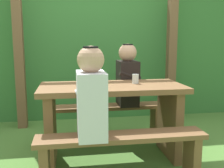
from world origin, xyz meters
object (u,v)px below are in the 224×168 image
(bench_far, at_px, (105,115))
(drinking_glass, at_px, (135,79))
(bottle_left, at_px, (94,75))
(person_white_shirt, at_px, (91,96))
(person_black_coat, at_px, (127,77))
(bench_near, at_px, (122,149))
(picnic_table, at_px, (112,109))

(bench_far, height_order, drinking_glass, drinking_glass)
(bench_far, relative_size, drinking_glass, 14.85)
(bench_far, bearing_deg, bottle_left, -109.19)
(person_white_shirt, height_order, person_black_coat, same)
(person_white_shirt, distance_m, bottle_left, 0.52)
(bench_near, height_order, person_black_coat, person_black_coat)
(bench_near, xyz_separation_m, bottle_left, (-0.17, 0.51, 0.54))
(person_white_shirt, bearing_deg, drinking_glass, 48.51)
(bench_near, relative_size, person_black_coat, 1.95)
(picnic_table, distance_m, person_black_coat, 0.62)
(drinking_glass, xyz_separation_m, bottle_left, (-0.42, -0.05, 0.05))
(drinking_glass, bearing_deg, person_black_coat, 88.16)
(person_black_coat, xyz_separation_m, bottle_left, (-0.43, -0.49, 0.09))
(bench_far, height_order, person_white_shirt, person_white_shirt)
(person_black_coat, bearing_deg, bench_far, 179.28)
(bench_far, distance_m, bottle_left, 0.75)
(bench_near, height_order, bottle_left, bottle_left)
(bench_near, bearing_deg, bench_far, 90.00)
(bench_near, distance_m, drinking_glass, 0.79)
(bench_near, xyz_separation_m, bench_far, (0.00, 1.00, 0.00))
(bench_near, distance_m, bottle_left, 0.77)
(person_white_shirt, bearing_deg, picnic_table, 63.83)
(picnic_table, relative_size, bottle_left, 6.03)
(bench_near, relative_size, person_white_shirt, 1.95)
(picnic_table, xyz_separation_m, bench_near, (0.00, -0.50, -0.20))
(bench_far, distance_m, person_white_shirt, 1.13)
(bench_far, bearing_deg, bench_near, -90.00)
(picnic_table, height_order, person_black_coat, person_black_coat)
(bench_near, height_order, drinking_glass, drinking_glass)
(picnic_table, bearing_deg, bench_near, -90.00)
(person_black_coat, bearing_deg, drinking_glass, -91.84)
(person_black_coat, relative_size, drinking_glass, 7.63)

